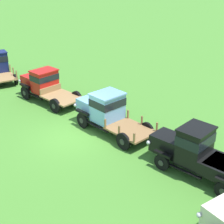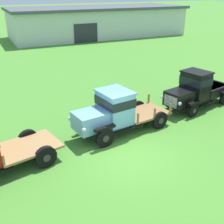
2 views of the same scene
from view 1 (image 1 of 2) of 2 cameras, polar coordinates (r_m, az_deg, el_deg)
ground_plane at (r=18.92m, az=-6.64°, el=-4.14°), size 240.00×240.00×0.00m
vintage_truck_second_in_line at (r=23.73m, az=-11.22°, el=4.58°), size 5.37×2.80×2.11m
vintage_truck_midrow_center at (r=19.17m, az=-1.00°, el=0.38°), size 5.34×2.53×2.21m
vintage_truck_far_side at (r=15.78m, az=14.07°, el=-6.52°), size 5.04×2.64×2.25m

